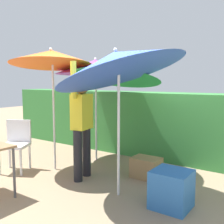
# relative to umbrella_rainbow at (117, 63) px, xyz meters

# --- Properties ---
(ground_plane) EXTENTS (24.00, 24.00, 0.00)m
(ground_plane) POSITION_rel_umbrella_rainbow_xyz_m (-0.41, 0.17, -1.82)
(ground_plane) COLOR #9E8466
(hedge_row) EXTENTS (8.00, 0.70, 1.35)m
(hedge_row) POSITION_rel_umbrella_rainbow_xyz_m (-0.41, 2.13, -1.14)
(hedge_row) COLOR #38843D
(hedge_row) RESTS_ON ground_plane
(umbrella_rainbow) EXTENTS (1.75, 1.74, 2.24)m
(umbrella_rainbow) POSITION_rel_umbrella_rainbow_xyz_m (0.00, 0.00, 0.00)
(umbrella_rainbow) COLOR silver
(umbrella_rainbow) RESTS_ON ground_plane
(umbrella_orange) EXTENTS (1.57, 1.57, 2.04)m
(umbrella_orange) POSITION_rel_umbrella_rainbow_xyz_m (-1.31, 1.20, 0.03)
(umbrella_orange) COLOR silver
(umbrella_orange) RESTS_ON ground_plane
(umbrella_yellow) EXTENTS (1.45, 1.44, 2.22)m
(umbrella_yellow) POSITION_rel_umbrella_rainbow_xyz_m (-1.56, 0.29, 0.16)
(umbrella_yellow) COLOR silver
(umbrella_yellow) RESTS_ON ground_plane
(umbrella_navy) EXTENTS (1.55, 1.57, 2.06)m
(umbrella_navy) POSITION_rel_umbrella_rainbow_xyz_m (-0.63, 0.96, -0.07)
(umbrella_navy) COLOR silver
(umbrella_navy) RESTS_ON ground_plane
(person_vendor) EXTENTS (0.29, 0.56, 1.88)m
(person_vendor) POSITION_rel_umbrella_rainbow_xyz_m (-0.84, 0.25, -0.88)
(person_vendor) COLOR black
(person_vendor) RESTS_ON ground_plane
(chair_plastic) EXTENTS (0.60, 0.60, 0.89)m
(chair_plastic) POSITION_rel_umbrella_rainbow_xyz_m (-2.07, -0.12, -1.31)
(chair_plastic) COLOR silver
(chair_plastic) RESTS_ON ground_plane
(cooler_box) EXTENTS (0.46, 0.44, 0.48)m
(cooler_box) POSITION_rel_umbrella_rainbow_xyz_m (0.75, 0.11, -1.58)
(cooler_box) COLOR #2D6BB7
(cooler_box) RESTS_ON ground_plane
(crate_cardboard) EXTENTS (0.46, 0.34, 0.33)m
(crate_cardboard) POSITION_rel_umbrella_rainbow_xyz_m (-0.01, 0.87, -1.65)
(crate_cardboard) COLOR #9E7A4C
(crate_cardboard) RESTS_ON ground_plane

